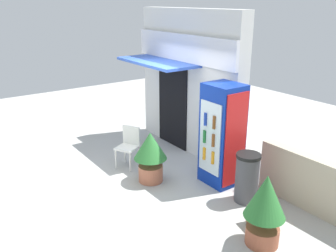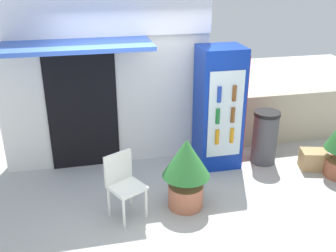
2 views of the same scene
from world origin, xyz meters
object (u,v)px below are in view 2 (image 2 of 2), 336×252
at_px(drink_cooler, 219,108).
at_px(potted_plant_near_shop, 186,168).
at_px(cardboard_box, 313,160).
at_px(plastic_chair, 123,181).
at_px(trash_bin, 265,137).

distance_m(drink_cooler, potted_plant_near_shop, 1.42).
bearing_deg(potted_plant_near_shop, cardboard_box, 14.03).
xyz_separation_m(potted_plant_near_shop, cardboard_box, (2.31, 0.58, -0.45)).
xyz_separation_m(plastic_chair, potted_plant_near_shop, (0.85, -0.00, 0.09)).
bearing_deg(trash_bin, cardboard_box, -29.53).
relative_size(trash_bin, cardboard_box, 2.26).
bearing_deg(drink_cooler, plastic_chair, -147.12).
height_order(drink_cooler, plastic_chair, drink_cooler).
distance_m(potted_plant_near_shop, cardboard_box, 2.42).
relative_size(potted_plant_near_shop, trash_bin, 1.13).
distance_m(trash_bin, cardboard_box, 0.85).
xyz_separation_m(plastic_chair, trash_bin, (2.46, 0.97, -0.06)).
bearing_deg(trash_bin, potted_plant_near_shop, -148.97).
relative_size(potted_plant_near_shop, cardboard_box, 2.55).
bearing_deg(plastic_chair, trash_bin, 21.43).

